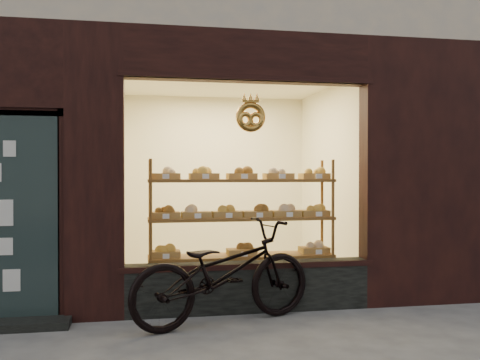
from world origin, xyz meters
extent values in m
cube|color=black|center=(0.45, 2.12, 0.28)|extent=(2.70, 0.25, 0.55)
cube|color=#1E2B2C|center=(-2.00, 2.06, 1.10)|extent=(0.90, 0.04, 2.15)
cube|color=black|center=(-2.00, 1.90, 0.04)|extent=(1.15, 0.35, 0.08)
torus|color=gold|center=(0.45, 2.02, 2.15)|extent=(0.33, 0.07, 0.33)
cube|color=brown|center=(0.45, 2.55, 0.05)|extent=(2.20, 0.45, 0.04)
cube|color=brown|center=(0.45, 2.55, 0.55)|extent=(2.20, 0.45, 0.03)
cube|color=brown|center=(0.45, 2.55, 1.00)|extent=(2.20, 0.45, 0.04)
cube|color=brown|center=(0.45, 2.55, 1.45)|extent=(2.20, 0.45, 0.04)
cylinder|color=brown|center=(-0.62, 2.35, 0.85)|extent=(0.04, 0.04, 1.70)
cylinder|color=brown|center=(1.52, 2.35, 0.85)|extent=(0.04, 0.04, 1.70)
cylinder|color=brown|center=(-0.62, 2.75, 0.85)|extent=(0.04, 0.04, 1.70)
cylinder|color=brown|center=(1.52, 2.75, 0.85)|extent=(0.04, 0.04, 1.70)
cube|color=#9D6F49|center=(-0.45, 2.55, 0.60)|extent=(0.34, 0.24, 0.07)
sphere|color=gold|center=(-0.45, 2.55, 0.69)|extent=(0.11, 0.11, 0.11)
cube|color=white|center=(-0.45, 2.36, 0.60)|extent=(0.07, 0.01, 0.05)
cube|color=#9D6F49|center=(0.45, 2.55, 0.60)|extent=(0.34, 0.24, 0.07)
sphere|color=brown|center=(0.45, 2.55, 0.69)|extent=(0.11, 0.11, 0.11)
cube|color=white|center=(0.45, 2.36, 0.60)|extent=(0.07, 0.01, 0.05)
cube|color=#9D6F49|center=(1.35, 2.55, 0.60)|extent=(0.34, 0.24, 0.07)
sphere|color=beige|center=(1.35, 2.55, 0.69)|extent=(0.11, 0.11, 0.11)
cube|color=white|center=(1.35, 2.36, 0.60)|extent=(0.08, 0.01, 0.05)
cube|color=#9D6F49|center=(-0.45, 2.55, 1.05)|extent=(0.34, 0.24, 0.07)
sphere|color=brown|center=(-0.45, 2.55, 1.14)|extent=(0.11, 0.11, 0.11)
cube|color=white|center=(-0.45, 2.36, 1.05)|extent=(0.07, 0.01, 0.06)
cube|color=#9D6F49|center=(-0.09, 2.55, 1.05)|extent=(0.34, 0.24, 0.07)
sphere|color=beige|center=(-0.09, 2.55, 1.14)|extent=(0.11, 0.11, 0.11)
cube|color=white|center=(-0.09, 2.36, 1.05)|extent=(0.08, 0.01, 0.06)
cube|color=#9D6F49|center=(0.27, 2.55, 1.05)|extent=(0.34, 0.24, 0.07)
sphere|color=gold|center=(0.27, 2.55, 1.14)|extent=(0.11, 0.11, 0.11)
cube|color=white|center=(0.27, 2.36, 1.05)|extent=(0.07, 0.01, 0.06)
cube|color=#9D6F49|center=(0.63, 2.55, 1.05)|extent=(0.34, 0.24, 0.07)
sphere|color=brown|center=(0.63, 2.55, 1.14)|extent=(0.11, 0.11, 0.11)
cube|color=white|center=(0.63, 2.36, 1.05)|extent=(0.07, 0.01, 0.06)
cube|color=#9D6F49|center=(0.99, 2.55, 1.05)|extent=(0.34, 0.24, 0.07)
sphere|color=beige|center=(0.99, 2.55, 1.14)|extent=(0.11, 0.11, 0.11)
cube|color=white|center=(0.99, 2.36, 1.05)|extent=(0.08, 0.01, 0.06)
cube|color=#9D6F49|center=(1.35, 2.55, 1.05)|extent=(0.34, 0.24, 0.07)
sphere|color=gold|center=(1.35, 2.55, 1.14)|extent=(0.11, 0.11, 0.11)
cube|color=white|center=(1.35, 2.36, 1.05)|extent=(0.08, 0.01, 0.06)
cube|color=#9D6F49|center=(-0.45, 2.55, 1.50)|extent=(0.34, 0.24, 0.07)
sphere|color=beige|center=(-0.45, 2.55, 1.59)|extent=(0.11, 0.11, 0.11)
cube|color=white|center=(-0.45, 2.36, 1.50)|extent=(0.07, 0.01, 0.06)
cube|color=#9D6F49|center=(0.00, 2.55, 1.50)|extent=(0.34, 0.24, 0.07)
sphere|color=gold|center=(0.00, 2.55, 1.59)|extent=(0.11, 0.11, 0.11)
cube|color=white|center=(0.00, 2.36, 1.50)|extent=(0.07, 0.01, 0.06)
cube|color=#9D6F49|center=(0.45, 2.55, 1.50)|extent=(0.34, 0.24, 0.07)
sphere|color=brown|center=(0.45, 2.55, 1.59)|extent=(0.11, 0.11, 0.11)
cube|color=white|center=(0.45, 2.36, 1.50)|extent=(0.07, 0.01, 0.06)
cube|color=#9D6F49|center=(0.90, 2.55, 1.50)|extent=(0.34, 0.24, 0.07)
sphere|color=beige|center=(0.90, 2.55, 1.59)|extent=(0.11, 0.11, 0.11)
cube|color=white|center=(0.90, 2.36, 1.50)|extent=(0.07, 0.01, 0.06)
cube|color=#9D6F49|center=(1.35, 2.55, 1.50)|extent=(0.34, 0.24, 0.07)
sphere|color=gold|center=(1.35, 2.55, 1.59)|extent=(0.11, 0.11, 0.11)
cube|color=white|center=(1.35, 2.36, 1.50)|extent=(0.08, 0.01, 0.06)
imported|color=black|center=(0.10, 1.69, 0.53)|extent=(2.12, 1.29, 1.05)
camera|label=1|loc=(-0.73, -3.67, 1.54)|focal=40.00mm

